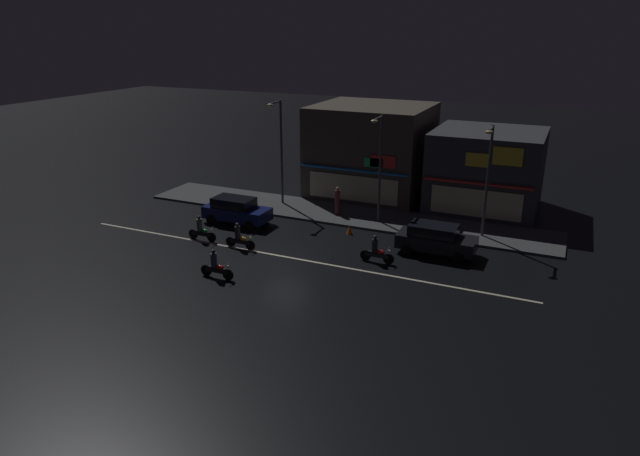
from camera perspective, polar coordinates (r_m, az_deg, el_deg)
ground_plane at (r=31.04m, az=-3.56°, el=-2.93°), size 140.00×140.00×0.00m
lane_divider_stripe at (r=31.04m, az=-3.56°, el=-2.92°), size 26.69×0.16×0.01m
sidewalk_far at (r=37.83m, az=2.11°, el=1.45°), size 28.09×4.28×0.14m
storefront_left_block at (r=40.24m, az=16.49°, el=5.66°), size 7.14×7.02×5.39m
storefront_center_block at (r=42.35m, az=5.25°, el=7.89°), size 8.17×7.73×6.57m
streetlamp_west at (r=38.84m, az=-4.09°, el=8.47°), size 0.44×1.64×7.18m
streetlamp_mid at (r=35.09m, az=6.02°, el=6.83°), size 0.44×1.64×6.77m
streetlamp_east at (r=33.74m, az=16.63°, el=5.43°), size 0.44×1.64×6.61m
pedestrian_on_sidewalk at (r=37.33m, az=1.78°, el=2.71°), size 0.34×0.34×1.85m
parked_car_near_kerb at (r=31.78m, az=11.63°, el=-1.08°), size 4.30×1.98×1.67m
parked_car_trailing at (r=36.39m, az=-8.48°, el=1.81°), size 4.30×1.98×1.67m
motorcycle_lead at (r=30.22m, az=5.71°, el=-2.34°), size 1.90×0.60×1.52m
motorcycle_following at (r=28.71m, az=-10.51°, el=-3.82°), size 1.90×0.60×1.52m
motorcycle_opposite_lane at (r=33.85m, az=-11.94°, el=-0.22°), size 1.90×0.60×1.52m
motorcycle_trailing_far at (r=32.26m, az=-8.17°, el=-0.99°), size 1.90×0.60×1.52m
traffic_cone at (r=34.30m, az=3.01°, el=-0.16°), size 0.36×0.36×0.55m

